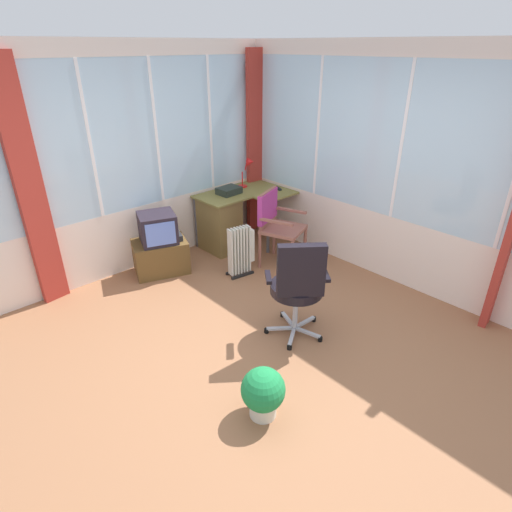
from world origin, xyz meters
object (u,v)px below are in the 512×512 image
(desk_lamp, at_px, (249,167))
(tv_on_stand, at_px, (160,247))
(space_heater, at_px, (241,251))
(paper_tray, at_px, (229,191))
(tv_remote, at_px, (278,188))
(potted_plant, at_px, (263,392))
(desk, at_px, (222,221))
(office_chair, at_px, (298,283))
(wooden_armchair, at_px, (274,218))

(desk_lamp, relative_size, tv_on_stand, 0.54)
(desk_lamp, relative_size, space_heater, 0.66)
(paper_tray, height_order, space_heater, paper_tray)
(tv_remote, height_order, potted_plant, tv_remote)
(desk_lamp, bearing_deg, space_heater, -136.70)
(desk, bearing_deg, space_heater, -112.04)
(office_chair, bearing_deg, desk, 70.00)
(paper_tray, xyz_separation_m, wooden_armchair, (0.07, -0.80, -0.18))
(desk, distance_m, space_heater, 0.80)
(desk_lamp, height_order, office_chair, desk_lamp)
(desk_lamp, distance_m, potted_plant, 3.50)
(tv_on_stand, bearing_deg, wooden_armchair, -32.72)
(space_heater, bearing_deg, tv_remote, 22.31)
(desk, height_order, tv_on_stand, tv_on_stand)
(tv_remote, xyz_separation_m, office_chair, (-1.52, -1.75, -0.15))
(desk_lamp, relative_size, wooden_armchair, 0.43)
(tv_remote, distance_m, tv_on_stand, 1.84)
(desk_lamp, bearing_deg, desk, -172.22)
(desk_lamp, bearing_deg, potted_plant, -130.42)
(paper_tray, distance_m, office_chair, 2.26)
(space_heater, relative_size, potted_plant, 1.48)
(tv_on_stand, height_order, space_heater, tv_on_stand)
(desk_lamp, xyz_separation_m, wooden_armchair, (-0.34, -0.86, -0.41))
(tv_remote, xyz_separation_m, tv_on_stand, (-1.77, 0.29, -0.42))
(desk_lamp, relative_size, potted_plant, 0.98)
(wooden_armchair, bearing_deg, paper_tray, 94.72)
(desk, distance_m, tv_remote, 0.91)
(space_heater, xyz_separation_m, potted_plant, (-1.35, -1.78, -0.09))
(tv_remote, xyz_separation_m, wooden_armchair, (-0.56, -0.49, -0.15))
(office_chair, xyz_separation_m, tv_on_stand, (-0.24, 2.04, -0.27))
(tv_remote, height_order, space_heater, tv_remote)
(desk_lamp, height_order, space_heater, desk_lamp)
(paper_tray, distance_m, wooden_armchair, 0.83)
(desk, xyz_separation_m, tv_remote, (0.78, -0.29, 0.36))
(office_chair, bearing_deg, potted_plant, -152.22)
(desk_lamp, relative_size, paper_tray, 1.39)
(paper_tray, bearing_deg, desk, -171.15)
(potted_plant, bearing_deg, tv_remote, 42.54)
(paper_tray, height_order, office_chair, office_chair)
(tv_on_stand, xyz_separation_m, space_heater, (0.69, -0.73, -0.02))
(tv_on_stand, bearing_deg, office_chair, -83.20)
(desk_lamp, distance_m, paper_tray, 0.47)
(potted_plant, bearing_deg, desk_lamp, 49.58)
(desk, xyz_separation_m, paper_tray, (0.15, 0.02, 0.39))
(tv_remote, xyz_separation_m, space_heater, (-1.08, -0.44, -0.45))
(desk, relative_size, tv_remote, 7.96)
(office_chair, bearing_deg, desk_lamp, 58.33)
(wooden_armchair, xyz_separation_m, office_chair, (-0.96, -1.26, -0.01))
(paper_tray, xyz_separation_m, office_chair, (-0.90, -2.07, -0.19))
(potted_plant, bearing_deg, desk, 56.83)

